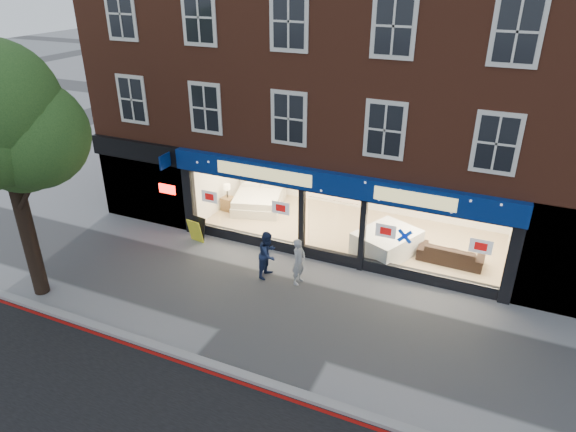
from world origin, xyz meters
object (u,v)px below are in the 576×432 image
Objects in this scene: mattress_stack at (387,242)px; pedestrian_grey at (299,262)px; display_bed at (259,199)px; pedestrian_blue at (268,254)px; sofa at (451,254)px; a_board at (197,230)px.

pedestrian_grey reaches higher than mattress_stack.
mattress_stack is 1.65× the size of pedestrian_grey.
pedestrian_blue is (2.55, -4.35, 0.32)m from display_bed.
pedestrian_blue reaches higher than sofa.
pedestrian_blue is (-1.05, -0.03, 0.02)m from pedestrian_grey.
a_board is at bearing -164.60° from mattress_stack.
sofa is 1.39× the size of pedestrian_grey.
sofa is 5.21m from pedestrian_grey.
display_bed is 1.73× the size of pedestrian_blue.
mattress_stack is 2.80× the size of a_board.
display_bed is 1.08× the size of mattress_stack.
a_board is 4.53m from pedestrian_grey.
pedestrian_blue is at bearing 99.80° from pedestrian_grey.
pedestrian_blue reaches higher than a_board.
pedestrian_blue is at bearing -138.24° from mattress_stack.
sofa is (7.79, -1.25, -0.05)m from display_bed.
sofa is at bearing -56.40° from pedestrian_blue.
mattress_stack is 2.12m from sofa.
mattress_stack is 6.74m from a_board.
display_bed is 3.02× the size of a_board.
pedestrian_grey is at bearing 38.16° from sofa.
mattress_stack is (5.69, -1.55, 0.04)m from display_bed.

